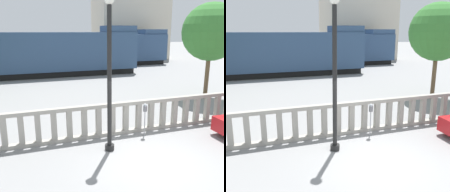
% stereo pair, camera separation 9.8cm
% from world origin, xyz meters
% --- Properties ---
extents(ground_plane, '(160.00, 160.00, 0.00)m').
position_xyz_m(ground_plane, '(0.00, 0.00, 0.00)').
color(ground_plane, gray).
extents(balustrade, '(16.57, 0.24, 1.33)m').
position_xyz_m(balustrade, '(0.00, 2.57, 0.66)').
color(balustrade, '#9E998E').
rests_on(balustrade, ground).
extents(lamppost, '(0.34, 0.34, 5.17)m').
position_xyz_m(lamppost, '(-1.10, 1.35, 2.77)').
color(lamppost, black).
rests_on(lamppost, ground).
extents(parking_meter, '(0.16, 0.16, 1.33)m').
position_xyz_m(parking_meter, '(0.62, 2.09, 1.05)').
color(parking_meter, '#99999E').
rests_on(parking_meter, ground).
extents(train_near, '(22.12, 2.65, 4.57)m').
position_xyz_m(train_near, '(-4.29, 17.22, 2.08)').
color(train_near, black).
rests_on(train_near, ground).
extents(train_far, '(24.29, 3.07, 4.28)m').
position_xyz_m(train_far, '(1.15, 22.68, 1.93)').
color(train_far, black).
rests_on(train_far, ground).
extents(building_block, '(10.00, 6.73, 10.37)m').
position_xyz_m(building_block, '(11.38, 29.18, 5.19)').
color(building_block, beige).
rests_on(building_block, ground).
extents(tree_left, '(3.38, 3.38, 5.70)m').
position_xyz_m(tree_left, '(6.77, 6.08, 4.00)').
color(tree_left, brown).
rests_on(tree_left, ground).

